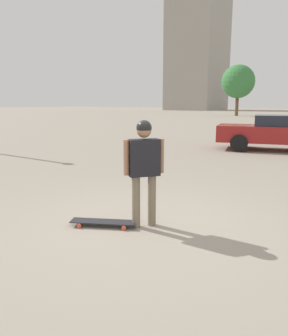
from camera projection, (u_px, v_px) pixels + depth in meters
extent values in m
plane|color=gray|center=(144.00, 226.00, 4.97)|extent=(220.00, 220.00, 0.00)
cylinder|color=#7A6B56|center=(136.00, 202.00, 4.86)|extent=(0.12, 0.12, 0.78)
cylinder|color=#7A6B56|center=(152.00, 200.00, 4.93)|extent=(0.12, 0.12, 0.78)
cube|color=black|center=(144.00, 158.00, 4.77)|extent=(0.44, 0.48, 0.54)
cylinder|color=#9E7051|center=(126.00, 158.00, 4.69)|extent=(0.08, 0.08, 0.51)
cylinder|color=#9E7051|center=(161.00, 156.00, 4.84)|extent=(0.08, 0.08, 0.51)
sphere|color=#9E7051|center=(144.00, 130.00, 4.69)|extent=(0.21, 0.21, 0.21)
sphere|color=black|center=(144.00, 128.00, 4.68)|extent=(0.22, 0.22, 0.22)
cube|color=#232328|center=(103.00, 221.00, 4.95)|extent=(0.99, 0.63, 0.01)
cylinder|color=#D14C33|center=(79.00, 226.00, 4.88)|extent=(0.07, 0.06, 0.07)
cylinder|color=#D14C33|center=(84.00, 220.00, 5.12)|extent=(0.07, 0.06, 0.07)
cylinder|color=#D14C33|center=(124.00, 228.00, 4.79)|extent=(0.07, 0.06, 0.07)
cylinder|color=#D14C33|center=(127.00, 222.00, 5.04)|extent=(0.07, 0.06, 0.07)
cube|color=maroon|center=(279.00, 134.00, 12.66)|extent=(4.90, 2.79, 0.64)
cube|color=#1E232D|center=(284.00, 121.00, 12.52)|extent=(2.39, 2.00, 0.41)
cylinder|color=black|center=(239.00, 143.00, 12.39)|extent=(0.68, 0.35, 0.65)
cylinder|color=black|center=(241.00, 139.00, 13.96)|extent=(0.68, 0.35, 0.65)
cube|color=#9E998E|center=(198.00, 41.00, 81.01)|extent=(11.71, 14.36, 33.57)
cylinder|color=brown|center=(237.00, 105.00, 46.30)|extent=(0.46, 0.46, 3.12)
sphere|color=#387A3D|center=(238.00, 81.00, 45.68)|extent=(4.59, 4.59, 4.59)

